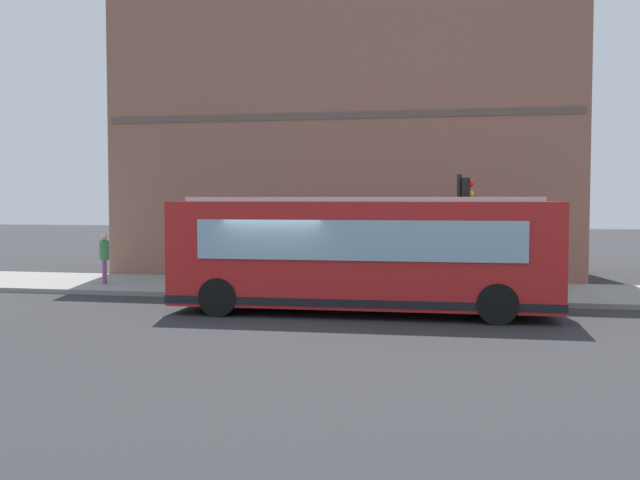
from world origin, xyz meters
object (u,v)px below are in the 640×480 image
(pedestrian_near_hydrant, at_px, (241,257))
(newspaper_vending_box, at_px, (269,270))
(city_bus_nearside, at_px, (363,255))
(traffic_light_near_corner, at_px, (464,212))
(fire_hydrant, at_px, (449,279))
(pedestrian_walking_along_curb, at_px, (199,252))
(pedestrian_near_building_entrance, at_px, (104,255))

(pedestrian_near_hydrant, height_order, newspaper_vending_box, pedestrian_near_hydrant)
(city_bus_nearside, xyz_separation_m, traffic_light_near_corner, (2.67, -2.55, 1.09))
(traffic_light_near_corner, xyz_separation_m, fire_hydrant, (1.50, 0.44, -2.13))
(pedestrian_near_hydrant, distance_m, pedestrian_walking_along_curb, 3.04)
(pedestrian_walking_along_curb, height_order, newspaper_vending_box, pedestrian_walking_along_curb)
(traffic_light_near_corner, height_order, newspaper_vending_box, traffic_light_near_corner)
(city_bus_nearside, relative_size, pedestrian_near_hydrant, 5.56)
(city_bus_nearside, xyz_separation_m, newspaper_vending_box, (5.21, 3.99, -0.95))
(traffic_light_near_corner, distance_m, newspaper_vending_box, 7.31)
(city_bus_nearside, height_order, pedestrian_near_building_entrance, city_bus_nearside)
(traffic_light_near_corner, relative_size, pedestrian_near_building_entrance, 2.12)
(city_bus_nearside, height_order, traffic_light_near_corner, traffic_light_near_corner)
(fire_hydrant, bearing_deg, pedestrian_near_hydrant, 102.62)
(pedestrian_walking_along_curb, bearing_deg, newspaper_vending_box, -81.89)
(traffic_light_near_corner, height_order, fire_hydrant, traffic_light_near_corner)
(city_bus_nearside, relative_size, fire_hydrant, 13.64)
(fire_hydrant, distance_m, pedestrian_near_building_entrance, 11.52)
(traffic_light_near_corner, relative_size, pedestrian_walking_along_curb, 1.97)
(pedestrian_near_hydrant, xyz_separation_m, pedestrian_near_building_entrance, (1.09, 5.16, -0.09))
(pedestrian_near_hydrant, relative_size, pedestrian_walking_along_curb, 1.00)
(fire_hydrant, relative_size, newspaper_vending_box, 0.82)
(city_bus_nearside, xyz_separation_m, pedestrian_near_building_entrance, (3.84, 9.39, -0.43))
(city_bus_nearside, relative_size, newspaper_vending_box, 11.22)
(pedestrian_near_hydrant, bearing_deg, newspaper_vending_box, -5.46)
(pedestrian_walking_along_curb, distance_m, newspaper_vending_box, 2.50)
(city_bus_nearside, height_order, newspaper_vending_box, city_bus_nearside)
(traffic_light_near_corner, distance_m, fire_hydrant, 2.64)
(traffic_light_near_corner, xyz_separation_m, pedestrian_near_building_entrance, (1.17, 11.94, -1.53))
(traffic_light_near_corner, relative_size, newspaper_vending_box, 3.97)
(city_bus_nearside, bearing_deg, traffic_light_near_corner, -43.74)
(traffic_light_near_corner, bearing_deg, fire_hydrant, 16.29)
(city_bus_nearside, bearing_deg, fire_hydrant, -26.91)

